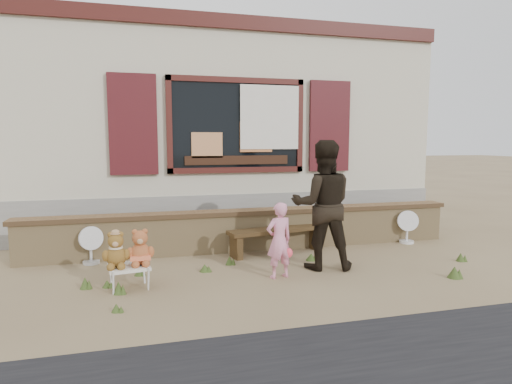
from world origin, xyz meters
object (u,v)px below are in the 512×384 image
object	(u,v)px
teddy_bear_right	(140,246)
adult	(323,205)
bench	(277,235)
teddy_bear_left	(116,249)
child	(279,240)
folding_chair	(129,268)

from	to	relation	value
teddy_bear_right	adult	world-z (taller)	adult
bench	teddy_bear_right	distance (m)	2.36
teddy_bear_left	child	world-z (taller)	child
bench	teddy_bear_left	size ratio (longest dim) A/B	3.74
child	teddy_bear_right	bearing A→B (deg)	-14.20
child	adult	world-z (taller)	adult
folding_chair	child	size ratio (longest dim) A/B	0.53
adult	folding_chair	bearing A→B (deg)	19.03
folding_chair	child	distance (m)	1.89
child	adult	bearing A→B (deg)	-171.48
bench	child	size ratio (longest dim) A/B	1.63
teddy_bear_right	child	xyz separation A→B (m)	(1.74, -0.07, -0.01)
teddy_bear_left	teddy_bear_right	xyz separation A→B (m)	(0.28, 0.04, 0.01)
teddy_bear_right	adult	bearing A→B (deg)	-3.65
folding_chair	teddy_bear_left	xyz separation A→B (m)	(-0.14, -0.02, 0.24)
child	teddy_bear_left	bearing A→B (deg)	-12.74
teddy_bear_left	adult	world-z (taller)	adult
bench	child	distance (m)	1.24
teddy_bear_left	teddy_bear_right	size ratio (longest dim) A/B	0.97
teddy_bear_left	adult	xyz separation A→B (m)	(2.73, 0.23, 0.39)
folding_chair	child	bearing A→B (deg)	-9.74
bench	teddy_bear_left	distance (m)	2.62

